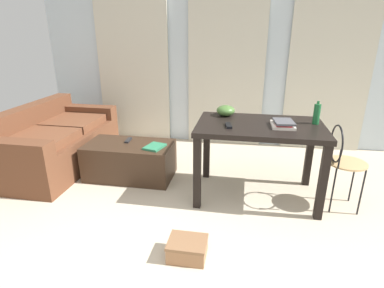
# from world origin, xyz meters

# --- Properties ---
(ground_plane) EXTENTS (7.65, 7.65, 0.00)m
(ground_plane) POSITION_xyz_m (0.00, 1.19, 0.00)
(ground_plane) COLOR beige
(wall_back) EXTENTS (5.50, 0.10, 2.47)m
(wall_back) POSITION_xyz_m (0.00, 3.19, 1.24)
(wall_back) COLOR silver
(wall_back) RESTS_ON ground
(curtains) EXTENTS (3.91, 0.03, 2.16)m
(curtains) POSITION_xyz_m (0.00, 3.10, 1.08)
(curtains) COLOR beige
(curtains) RESTS_ON ground
(couch) EXTENTS (0.92, 1.73, 0.76)m
(couch) POSITION_xyz_m (-2.06, 1.86, 0.31)
(couch) COLOR brown
(couch) RESTS_ON ground
(coffee_table) EXTENTS (1.00, 0.55, 0.42)m
(coffee_table) POSITION_xyz_m (-0.99, 1.71, 0.21)
(coffee_table) COLOR #382619
(coffee_table) RESTS_ON ground
(craft_table) EXTENTS (1.24, 0.79, 0.78)m
(craft_table) POSITION_xyz_m (0.47, 1.53, 0.67)
(craft_table) COLOR black
(craft_table) RESTS_ON ground
(wire_chair) EXTENTS (0.36, 0.36, 0.84)m
(wire_chair) POSITION_xyz_m (1.23, 1.44, 0.53)
(wire_chair) COLOR tan
(wire_chair) RESTS_ON ground
(bottle_near) EXTENTS (0.06, 0.06, 0.23)m
(bottle_near) POSITION_xyz_m (1.00, 1.63, 0.89)
(bottle_near) COLOR #195B2D
(bottle_near) RESTS_ON craft_table
(bowl) EXTENTS (0.20, 0.20, 0.11)m
(bowl) POSITION_xyz_m (0.10, 1.79, 0.84)
(bowl) COLOR #477033
(bowl) RESTS_ON craft_table
(book_stack) EXTENTS (0.22, 0.27, 0.06)m
(book_stack) POSITION_xyz_m (0.68, 1.48, 0.81)
(book_stack) COLOR silver
(book_stack) RESTS_ON craft_table
(tv_remote_on_table) EXTENTS (0.08, 0.17, 0.02)m
(tv_remote_on_table) POSITION_xyz_m (0.16, 1.39, 0.80)
(tv_remote_on_table) COLOR black
(tv_remote_on_table) RESTS_ON craft_table
(tv_remote_primary) EXTENTS (0.06, 0.16, 0.02)m
(tv_remote_primary) POSITION_xyz_m (-1.03, 1.80, 0.43)
(tv_remote_primary) COLOR #232326
(tv_remote_primary) RESTS_ON coffee_table
(magazine) EXTENTS (0.24, 0.28, 0.02)m
(magazine) POSITION_xyz_m (-0.66, 1.64, 0.43)
(magazine) COLOR #2D7F56
(magazine) RESTS_ON coffee_table
(shoebox) EXTENTS (0.30, 0.24, 0.15)m
(shoebox) POSITION_xyz_m (-0.06, 0.46, 0.07)
(shoebox) COLOR #996B47
(shoebox) RESTS_ON ground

